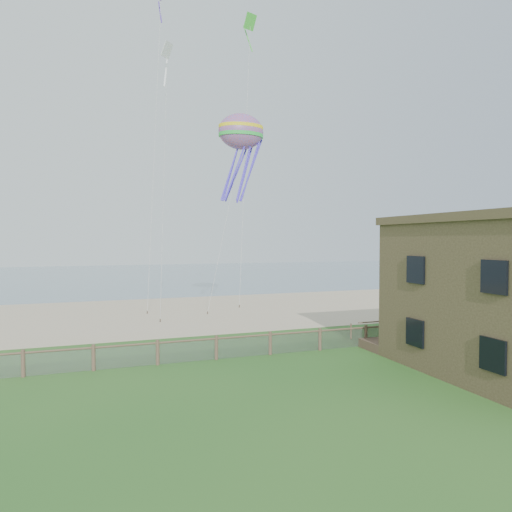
% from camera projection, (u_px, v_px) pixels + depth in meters
% --- Properties ---
extents(ground, '(160.00, 160.00, 0.00)m').
position_uv_depth(ground, '(322.00, 389.00, 18.99)').
color(ground, '#25581E').
rests_on(ground, ground).
extents(sand_beach, '(72.00, 20.00, 0.02)m').
position_uv_depth(sand_beach, '(204.00, 311.00, 39.71)').
color(sand_beach, tan).
rests_on(sand_beach, ground).
extents(ocean, '(160.00, 68.00, 0.02)m').
position_uv_depth(ocean, '(148.00, 275.00, 81.16)').
color(ocean, slate).
rests_on(ocean, ground).
extents(chainlink_fence, '(36.20, 0.20, 1.25)m').
position_uv_depth(chainlink_fence, '(270.00, 345.00, 24.62)').
color(chainlink_fence, '#51392D').
rests_on(chainlink_fence, ground).
extents(motel_deck, '(15.00, 2.00, 0.50)m').
position_uv_depth(motel_deck, '(473.00, 337.00, 28.03)').
color(motel_deck, brown).
rests_on(motel_deck, ground).
extents(picnic_table, '(2.16, 1.71, 0.86)m').
position_uv_depth(picnic_table, '(437.00, 360.00, 21.91)').
color(picnic_table, brown).
rests_on(picnic_table, ground).
extents(octopus_kite, '(3.85, 2.94, 7.35)m').
position_uv_depth(octopus_kite, '(241.00, 156.00, 35.50)').
color(octopus_kite, '#F24326').
extents(kite_white, '(1.93, 1.91, 2.64)m').
position_uv_depth(kite_white, '(167.00, 62.00, 30.06)').
color(kite_white, white).
extents(kite_purple, '(1.96, 1.75, 2.56)m').
position_uv_depth(kite_purple, '(161.00, 2.00, 34.00)').
color(kite_purple, '#4E2F9A').
extents(kite_green, '(1.77, 2.03, 2.56)m').
position_uv_depth(kite_green, '(250.00, 29.00, 37.20)').
color(kite_green, green).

